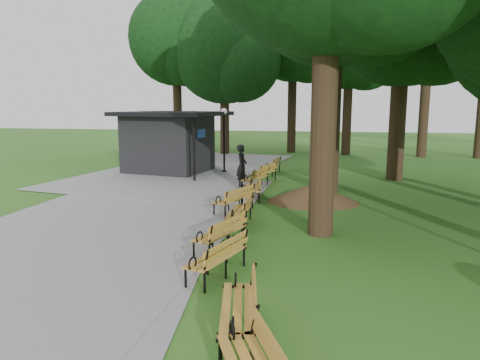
% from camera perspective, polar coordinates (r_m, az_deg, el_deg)
% --- Properties ---
extents(ground, '(100.00, 100.00, 0.00)m').
position_cam_1_polar(ground, '(10.57, -3.49, -10.23)').
color(ground, '#285F1B').
rests_on(ground, ground).
extents(path, '(12.00, 38.00, 0.06)m').
position_cam_1_polar(path, '(14.61, -16.12, -4.83)').
color(path, gray).
rests_on(path, ground).
extents(person, '(0.46, 0.69, 1.86)m').
position_cam_1_polar(person, '(19.44, 0.24, 1.80)').
color(person, black).
rests_on(person, ground).
extents(kiosk, '(5.86, 5.33, 3.19)m').
position_cam_1_polar(kiosk, '(24.02, -9.10, 4.79)').
color(kiosk, black).
rests_on(kiosk, ground).
extents(lamp_post, '(0.32, 0.32, 3.36)m').
position_cam_1_polar(lamp_post, '(23.47, -2.04, 6.77)').
color(lamp_post, black).
rests_on(lamp_post, ground).
extents(dirt_mound, '(2.81, 2.81, 0.70)m').
position_cam_1_polar(dirt_mound, '(16.76, 9.26, -1.60)').
color(dirt_mound, '#47301C').
rests_on(dirt_mound, ground).
extents(bench_1, '(0.94, 1.98, 0.88)m').
position_cam_1_polar(bench_1, '(7.32, -0.31, -15.87)').
color(bench_1, '#B27C29').
rests_on(bench_1, ground).
extents(bench_2, '(1.19, 2.00, 0.88)m').
position_cam_1_polar(bench_2, '(9.51, -3.00, -9.71)').
color(bench_2, '#B27C29').
rests_on(bench_2, ground).
extents(bench_3, '(1.23, 2.00, 0.88)m').
position_cam_1_polar(bench_3, '(11.15, -2.55, -6.76)').
color(bench_3, '#B27C29').
rests_on(bench_3, ground).
extents(bench_4, '(0.66, 1.91, 0.88)m').
position_cam_1_polar(bench_4, '(13.32, -0.11, -4.02)').
color(bench_4, '#B27C29').
rests_on(bench_4, ground).
extents(bench_5, '(1.34, 2.00, 0.88)m').
position_cam_1_polar(bench_5, '(14.99, -0.78, -2.46)').
color(bench_5, '#B27C29').
rests_on(bench_5, ground).
extents(bench_6, '(0.95, 1.98, 0.88)m').
position_cam_1_polar(bench_6, '(17.04, 1.63, -0.99)').
color(bench_6, '#B27C29').
rests_on(bench_6, ground).
extents(bench_7, '(1.17, 2.00, 0.88)m').
position_cam_1_polar(bench_7, '(19.23, 1.96, 0.24)').
color(bench_7, '#B27C29').
rests_on(bench_7, ground).
extents(bench_8, '(1.23, 2.00, 0.88)m').
position_cam_1_polar(bench_8, '(20.77, 3.01, 0.94)').
color(bench_8, '#B27C29').
rests_on(bench_8, ground).
extents(bench_9, '(0.87, 1.97, 0.88)m').
position_cam_1_polar(bench_9, '(23.09, 4.06, 1.81)').
color(bench_9, '#B27C29').
rests_on(bench_9, ground).
extents(lawn_tree_4, '(7.48, 7.48, 11.83)m').
position_cam_1_polar(lawn_tree_4, '(22.93, 20.17, 20.31)').
color(lawn_tree_4, black).
rests_on(lawn_tree_4, ground).
extents(tree_backdrop, '(37.43, 9.49, 16.32)m').
position_cam_1_polar(tree_backdrop, '(33.16, 18.89, 17.10)').
color(tree_backdrop, black).
rests_on(tree_backdrop, ground).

